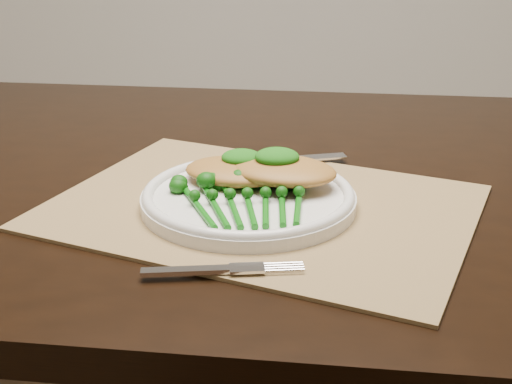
# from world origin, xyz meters

# --- Properties ---
(placemat) EXTENTS (0.59, 0.51, 0.00)m
(placemat) POSITION_xyz_m (0.17, -0.17, 0.75)
(placemat) COLOR olive
(placemat) RESTS_ON dining_table
(dinner_plate) EXTENTS (0.26, 0.26, 0.02)m
(dinner_plate) POSITION_xyz_m (0.15, -0.18, 0.77)
(dinner_plate) COLOR white
(dinner_plate) RESTS_ON placemat
(knife) EXTENTS (0.22, 0.08, 0.01)m
(knife) POSITION_xyz_m (0.15, -0.03, 0.76)
(knife) COLOR silver
(knife) RESTS_ON placemat
(fork) EXTENTS (0.16, 0.04, 0.00)m
(fork) POSITION_xyz_m (0.15, -0.34, 0.76)
(fork) COLOR silver
(fork) RESTS_ON placemat
(chicken_fillet_left) EXTENTS (0.15, 0.11, 0.03)m
(chicken_fillet_left) POSITION_xyz_m (0.13, -0.13, 0.78)
(chicken_fillet_left) COLOR #AF7832
(chicken_fillet_left) RESTS_ON dinner_plate
(chicken_fillet_right) EXTENTS (0.16, 0.13, 0.03)m
(chicken_fillet_right) POSITION_xyz_m (0.19, -0.14, 0.79)
(chicken_fillet_right) COLOR #AF7832
(chicken_fillet_right) RESTS_ON dinner_plate
(pesto_dollop_left) EXTENTS (0.05, 0.04, 0.02)m
(pesto_dollop_left) POSITION_xyz_m (0.14, -0.12, 0.80)
(pesto_dollop_left) COLOR #0E4D0B
(pesto_dollop_left) RESTS_ON chicken_fillet_left
(pesto_dollop_right) EXTENTS (0.06, 0.05, 0.02)m
(pesto_dollop_right) POSITION_xyz_m (0.18, -0.14, 0.81)
(pesto_dollop_right) COLOR #0E4D0B
(pesto_dollop_right) RESTS_ON chicken_fillet_right
(broccolini_bundle) EXTENTS (0.16, 0.18, 0.04)m
(broccolini_bundle) POSITION_xyz_m (0.16, -0.22, 0.77)
(broccolini_bundle) COLOR #0C5C0C
(broccolini_bundle) RESTS_ON dinner_plate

